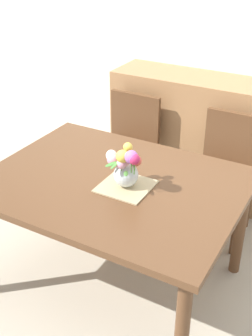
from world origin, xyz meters
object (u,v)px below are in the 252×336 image
Objects in this scene: dining_table at (114,194)px; chair_right at (226,167)px; flower_vase at (126,167)px; chair_left at (128,143)px; dresser at (196,136)px.

chair_right is at bearing 65.95° from dining_table.
dining_table is 0.24m from flower_vase.
flower_vase is (0.50, -0.93, 0.37)m from chair_left.
chair_right reaches higher than dining_table.
dresser reaches higher than dining_table.
chair_left is 0.59m from dresser.
dresser is (-0.39, 0.43, -0.02)m from chair_right.
dining_table is at bearing -90.24° from dresser.
dresser is at bearing 93.79° from flower_vase.
dresser reaches higher than chair_right.
dining_table is 5.88× the size of flower_vase.
dining_table is at bearing 65.95° from chair_right.
chair_right is at bearing -47.74° from dresser.
chair_left reaches higher than dining_table.
chair_left is 0.64× the size of dresser.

